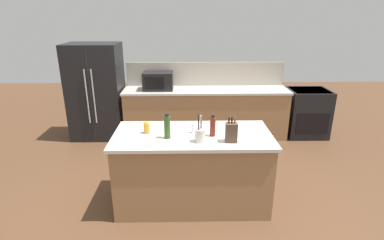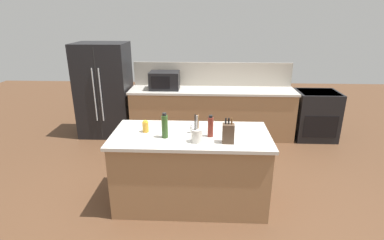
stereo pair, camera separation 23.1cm
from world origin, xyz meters
name	(u,v)px [view 1 (the left image)]	position (x,y,z in m)	size (l,w,h in m)	color
ground_plane	(192,200)	(0.00, 0.00, 0.00)	(14.00, 14.00, 0.00)	brown
back_counter_run	(206,113)	(0.30, 2.20, 0.47)	(3.12, 0.66, 0.94)	#936B47
wall_backsplash	(205,74)	(0.30, 2.52, 1.17)	(3.08, 0.03, 0.46)	#B2A899
kitchen_island	(193,168)	(0.00, 0.00, 0.47)	(1.89, 0.91, 0.94)	#936B47
refrigerator	(96,92)	(-1.78, 2.25, 0.89)	(0.97, 0.75, 1.79)	black
range_oven	(307,112)	(2.28, 2.20, 0.47)	(0.76, 0.65, 0.92)	black
microwave	(158,81)	(-0.60, 2.20, 1.11)	(0.55, 0.39, 0.33)	black
knife_block	(231,132)	(0.43, -0.24, 1.05)	(0.13, 0.10, 0.29)	#4C3828
utensil_crock	(200,135)	(0.08, -0.23, 1.02)	(0.12, 0.12, 0.32)	beige
vinegar_bottle	(213,126)	(0.23, -0.07, 1.06)	(0.07, 0.07, 0.26)	maroon
olive_oil_bottle	(167,127)	(-0.29, -0.12, 1.08)	(0.07, 0.07, 0.30)	#2D4C1E
salt_shaker	(193,129)	(0.01, 0.04, 0.99)	(0.04, 0.04, 0.11)	silver
honey_jar	(147,128)	(-0.55, 0.04, 1.01)	(0.07, 0.07, 0.14)	gold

